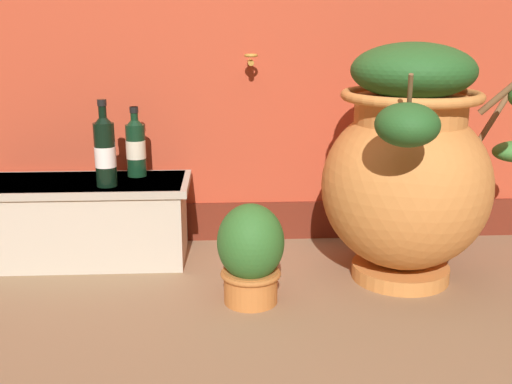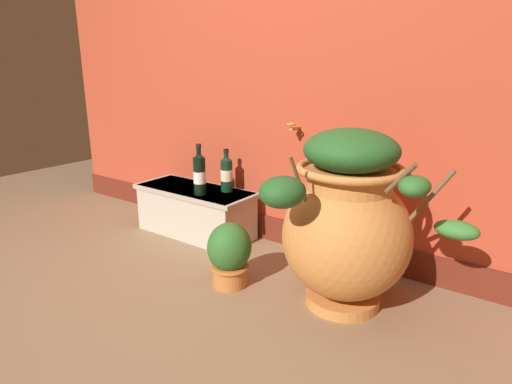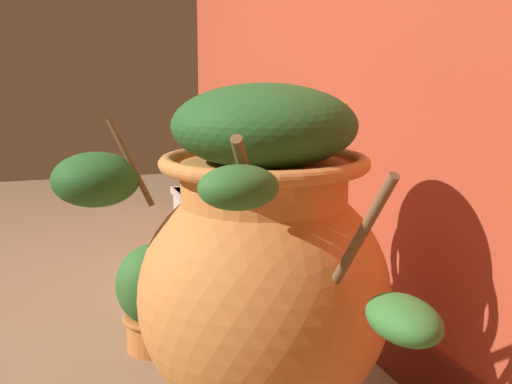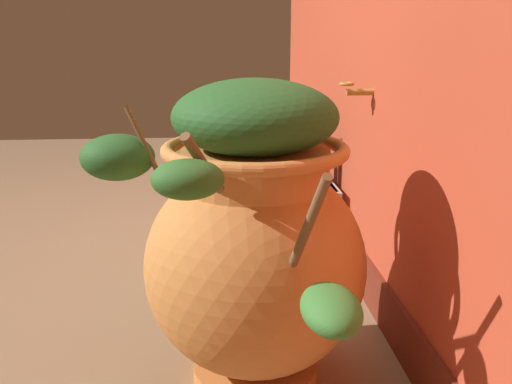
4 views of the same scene
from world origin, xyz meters
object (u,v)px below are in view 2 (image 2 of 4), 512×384
(terracotta_urn, at_px, (347,222))
(potted_shrub, at_px, (230,254))
(wine_bottle_left, at_px, (199,173))
(wine_bottle_middle, at_px, (226,172))

(terracotta_urn, bearing_deg, potted_shrub, -163.31)
(wine_bottle_left, distance_m, wine_bottle_middle, 0.19)
(potted_shrub, bearing_deg, wine_bottle_middle, 130.63)
(wine_bottle_left, distance_m, potted_shrub, 0.72)
(terracotta_urn, height_order, wine_bottle_left, terracotta_urn)
(wine_bottle_left, bearing_deg, potted_shrub, -33.73)
(terracotta_urn, distance_m, potted_shrub, 0.66)
(terracotta_urn, xyz_separation_m, potted_shrub, (-0.58, -0.18, -0.26))
(wine_bottle_left, height_order, potted_shrub, wine_bottle_left)
(wine_bottle_left, relative_size, potted_shrub, 0.95)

